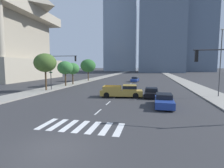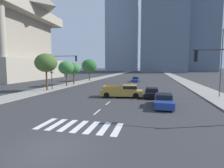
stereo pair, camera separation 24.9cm
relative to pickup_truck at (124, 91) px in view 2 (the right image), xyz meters
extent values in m
plane|color=#333335|center=(-1.11, -15.73, -0.81)|extent=(800.00, 800.00, 0.00)
cube|color=gray|center=(12.36, 14.27, -0.74)|extent=(4.00, 260.00, 0.15)
cube|color=gray|center=(-14.57, 14.27, -0.74)|extent=(4.00, 260.00, 0.15)
cube|color=silver|center=(-3.81, -12.26, -0.81)|extent=(0.45, 2.52, 0.01)
cube|color=silver|center=(-2.91, -12.26, -0.81)|extent=(0.45, 2.52, 0.01)
cube|color=silver|center=(-2.01, -12.26, -0.81)|extent=(0.45, 2.52, 0.01)
cube|color=silver|center=(-1.11, -12.26, -0.81)|extent=(0.45, 2.52, 0.01)
cube|color=silver|center=(-0.21, -12.26, -0.81)|extent=(0.45, 2.52, 0.01)
cube|color=silver|center=(0.69, -12.26, -0.81)|extent=(0.45, 2.52, 0.01)
cube|color=silver|center=(1.59, -12.26, -0.81)|extent=(0.45, 2.52, 0.01)
cube|color=silver|center=(-1.11, -8.26, -0.81)|extent=(0.14, 2.00, 0.01)
cube|color=silver|center=(-1.11, -4.26, -0.81)|extent=(0.14, 2.00, 0.01)
cube|color=silver|center=(-1.11, -0.26, -0.81)|extent=(0.14, 2.00, 0.01)
cube|color=silver|center=(-1.11, 3.74, -0.81)|extent=(0.14, 2.00, 0.01)
cube|color=silver|center=(-1.11, 7.74, -0.81)|extent=(0.14, 2.00, 0.01)
cube|color=silver|center=(-1.11, 11.74, -0.81)|extent=(0.14, 2.00, 0.01)
cube|color=silver|center=(-1.11, 15.74, -0.81)|extent=(0.14, 2.00, 0.01)
cube|color=silver|center=(-1.11, 19.74, -0.81)|extent=(0.14, 2.00, 0.01)
cube|color=silver|center=(-1.11, 23.74, -0.81)|extent=(0.14, 2.00, 0.01)
cube|color=silver|center=(-1.11, 27.74, -0.81)|extent=(0.14, 2.00, 0.01)
cube|color=silver|center=(-1.11, 31.74, -0.81)|extent=(0.14, 2.00, 0.01)
cube|color=silver|center=(-1.11, 35.74, -0.81)|extent=(0.14, 2.00, 0.01)
cube|color=silver|center=(-1.11, 39.74, -0.81)|extent=(0.14, 2.00, 0.01)
cube|color=#B28E38|center=(-0.28, -0.03, -0.22)|extent=(5.85, 2.61, 0.75)
cube|color=#B28E38|center=(0.84, 0.09, 0.51)|extent=(2.00, 2.04, 0.70)
cube|color=black|center=(0.84, 0.09, 0.59)|extent=(2.02, 2.09, 0.39)
cube|color=#B28E38|center=(-1.62, 0.80, 0.43)|extent=(2.37, 0.33, 0.55)
cube|color=#B28E38|center=(-1.42, -1.13, 0.43)|extent=(2.37, 0.33, 0.55)
cube|color=#B28E38|center=(-2.70, -0.29, 0.43)|extent=(0.29, 1.94, 0.55)
cylinder|color=black|center=(1.54, 1.08, -0.43)|extent=(0.78, 0.34, 0.76)
cylinder|color=black|center=(1.73, -0.73, -0.43)|extent=(0.78, 0.34, 0.76)
cylinder|color=black|center=(-2.29, 0.67, -0.43)|extent=(0.78, 0.34, 0.76)
cylinder|color=black|center=(-2.10, -1.14, -0.43)|extent=(0.78, 0.34, 0.76)
cube|color=navy|center=(5.00, -4.70, -0.31)|extent=(1.95, 4.70, 0.68)
cube|color=black|center=(5.01, -4.47, 0.27)|extent=(1.67, 2.13, 0.48)
cylinder|color=black|center=(5.79, -6.30, -0.49)|extent=(0.24, 0.65, 0.64)
cylinder|color=black|center=(4.13, -6.26, -0.49)|extent=(0.24, 0.65, 0.64)
cylinder|color=black|center=(5.87, -3.14, -0.49)|extent=(0.24, 0.65, 0.64)
cylinder|color=black|center=(4.21, -3.10, -0.49)|extent=(0.24, 0.65, 0.64)
cube|color=black|center=(3.74, 0.84, -0.36)|extent=(1.81, 4.26, 0.59)
cube|color=black|center=(3.74, 1.05, 0.19)|extent=(1.59, 1.92, 0.50)
cylinder|color=black|center=(4.56, -0.61, -0.49)|extent=(0.22, 0.64, 0.64)
cylinder|color=black|center=(2.93, -0.61, -0.49)|extent=(0.22, 0.64, 0.64)
cylinder|color=black|center=(4.56, 2.28, -0.49)|extent=(0.22, 0.64, 0.64)
cylinder|color=black|center=(2.93, 2.29, -0.49)|extent=(0.22, 0.64, 0.64)
cube|color=navy|center=(-0.57, 24.25, -0.32)|extent=(2.03, 4.71, 0.66)
cube|color=black|center=(-0.56, 24.48, 0.25)|extent=(1.64, 2.17, 0.49)
cylinder|color=black|center=(0.08, 22.64, -0.49)|extent=(0.27, 0.65, 0.64)
cylinder|color=black|center=(-1.44, 22.75, -0.49)|extent=(0.27, 0.65, 0.64)
cylinder|color=black|center=(0.30, 25.76, -0.49)|extent=(0.27, 0.65, 0.64)
cylinder|color=black|center=(-1.22, 25.87, -0.49)|extent=(0.27, 0.65, 0.64)
cube|color=black|center=(7.00, -8.72, 4.18)|extent=(0.20, 0.28, 0.90)
sphere|color=red|center=(7.00, -8.72, 4.48)|extent=(0.18, 0.18, 0.18)
sphere|color=orange|center=(7.00, -8.72, 4.18)|extent=(0.18, 0.18, 0.18)
sphere|color=green|center=(7.00, -8.72, 3.88)|extent=(0.18, 0.18, 0.18)
cylinder|color=#333335|center=(-13.37, 3.88, 2.43)|extent=(0.14, 0.14, 6.18)
cylinder|color=#333335|center=(-10.91, 3.88, 5.12)|extent=(4.92, 0.10, 0.10)
cube|color=black|center=(-8.70, 3.88, 4.67)|extent=(0.20, 0.28, 0.90)
sphere|color=red|center=(-8.70, 3.88, 4.97)|extent=(0.18, 0.18, 0.18)
sphere|color=orange|center=(-8.70, 3.88, 4.67)|extent=(0.18, 0.18, 0.18)
sphere|color=green|center=(-8.70, 3.88, 4.37)|extent=(0.18, 0.18, 0.18)
cube|color=#19662D|center=(-13.37, 3.88, 2.34)|extent=(0.60, 0.04, 0.18)
cylinder|color=#3F3F42|center=(12.66, 2.60, 3.72)|extent=(0.12, 0.12, 8.78)
ellipsoid|color=beige|center=(12.66, 2.60, 8.21)|extent=(0.50, 0.24, 0.20)
cylinder|color=#4C3823|center=(-13.77, 2.94, 0.93)|extent=(0.28, 0.28, 3.18)
ellipsoid|color=#426028|center=(-13.77, 2.94, 3.99)|extent=(3.67, 3.67, 3.12)
cylinder|color=#4C3823|center=(-13.77, 9.93, 0.58)|extent=(0.28, 0.28, 2.48)
ellipsoid|color=#387538|center=(-13.77, 9.93, 3.10)|extent=(3.21, 3.21, 2.73)
cylinder|color=#4C3823|center=(-13.77, 13.44, 0.49)|extent=(0.28, 0.28, 2.31)
ellipsoid|color=#387538|center=(-13.77, 13.44, 2.87)|extent=(3.06, 3.06, 2.60)
cylinder|color=#4C3823|center=(-13.77, 23.55, 0.59)|extent=(0.28, 0.28, 2.50)
ellipsoid|color=#2D662D|center=(-13.77, 23.55, 3.56)|extent=(4.31, 4.31, 3.66)
cube|color=#A89E89|center=(-45.06, 24.75, 2.37)|extent=(31.37, 31.37, 6.36)
cube|color=gray|center=(-45.06, 24.75, 11.98)|extent=(24.47, 24.47, 12.88)
cylinder|color=#A89E89|center=(-31.45, 12.02, 11.98)|extent=(1.80, 1.80, 12.88)
cube|color=#8C9EB2|center=(-22.29, 135.57, 42.13)|extent=(27.38, 29.17, 85.90)
cube|color=slate|center=(36.26, 128.19, 37.18)|extent=(28.62, 25.02, 75.98)
camera|label=1|loc=(3.56, -23.33, 3.39)|focal=27.87mm
camera|label=2|loc=(3.80, -23.28, 3.39)|focal=27.87mm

